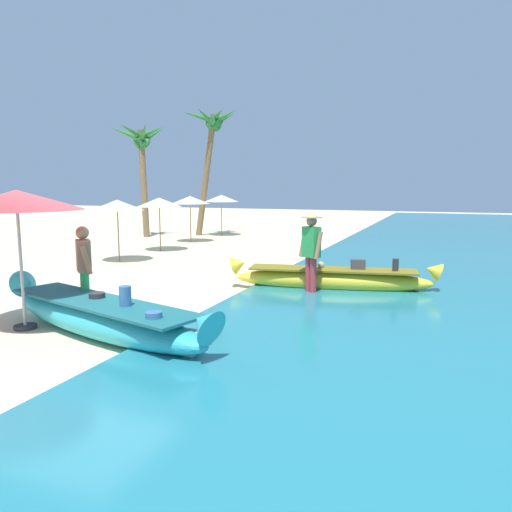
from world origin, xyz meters
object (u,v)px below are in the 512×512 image
boat_cyan_foreground (100,317)px  palm_tree_leaning_seaward (141,145)px  patio_umbrella_large (17,201)px  palm_tree_tall_inland (212,132)px  boat_yellow_midground (332,279)px  person_tourist_customer (84,268)px  cooler_box (181,344)px  person_vendor_hatted (311,248)px

boat_cyan_foreground → palm_tree_leaning_seaward: size_ratio=0.94×
patio_umbrella_large → palm_tree_tall_inland: 15.39m
boat_yellow_midground → person_tourist_customer: (-3.46, -3.89, 0.65)m
palm_tree_leaning_seaward → cooler_box: size_ratio=9.37×
boat_cyan_foreground → person_tourist_customer: size_ratio=2.91×
person_vendor_hatted → person_tourist_customer: size_ratio=1.10×
cooler_box → palm_tree_leaning_seaward: bearing=130.6°
patio_umbrella_large → palm_tree_leaning_seaward: 14.78m
boat_cyan_foreground → palm_tree_tall_inland: bearing=110.0°
boat_yellow_midground → person_tourist_customer: size_ratio=2.81×
boat_cyan_foreground → palm_tree_tall_inland: size_ratio=0.82×
person_vendor_hatted → patio_umbrella_large: patio_umbrella_large is taller
person_tourist_customer → palm_tree_leaning_seaward: bearing=120.3°
palm_tree_tall_inland → person_vendor_hatted: bearing=-54.5°
person_vendor_hatted → boat_yellow_midground: bearing=62.8°
palm_tree_leaning_seaward → cooler_box: palm_tree_leaning_seaward is taller
person_tourist_customer → palm_tree_tall_inland: bearing=107.8°
patio_umbrella_large → palm_tree_leaning_seaward: size_ratio=0.44×
person_tourist_customer → palm_tree_tall_inland: size_ratio=0.28×
boat_cyan_foreground → patio_umbrella_large: size_ratio=2.12×
person_tourist_customer → cooler_box: person_tourist_customer is taller
patio_umbrella_large → cooler_box: size_ratio=4.14×
boat_cyan_foreground → cooler_box: (1.63, -0.36, -0.12)m
patio_umbrella_large → cooler_box: 3.64m
boat_yellow_midground → palm_tree_leaning_seaward: bearing=141.7°
boat_cyan_foreground → boat_yellow_midground: bearing=60.1°
person_vendor_hatted → palm_tree_tall_inland: size_ratio=0.31×
boat_cyan_foreground → palm_tree_tall_inland: 16.13m
boat_cyan_foreground → cooler_box: boat_cyan_foreground is taller
boat_yellow_midground → person_vendor_hatted: bearing=-117.2°
person_vendor_hatted → boat_cyan_foreground: bearing=-120.3°
person_vendor_hatted → patio_umbrella_large: bearing=-133.0°
boat_cyan_foreground → boat_yellow_midground: boat_cyan_foreground is taller
boat_cyan_foreground → palm_tree_leaning_seaward: bearing=121.8°
boat_cyan_foreground → palm_tree_leaning_seaward: (-8.04, 12.98, 3.83)m
boat_cyan_foreground → person_tourist_customer: person_tourist_customer is taller
boat_yellow_midground → patio_umbrella_large: bearing=-131.2°
palm_tree_leaning_seaward → cooler_box: 16.95m
boat_yellow_midground → palm_tree_tall_inland: palm_tree_tall_inland is taller
patio_umbrella_large → boat_cyan_foreground: bearing=3.7°
boat_yellow_midground → cooler_box: bearing=-101.4°
cooler_box → boat_yellow_midground: bearing=83.3°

